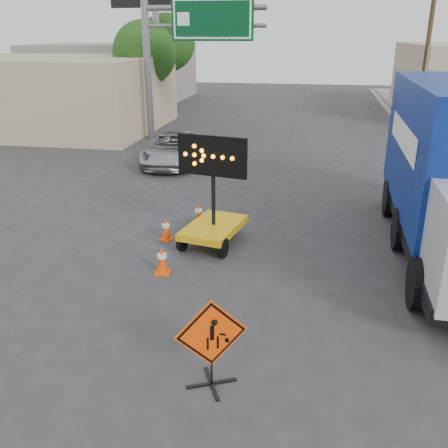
# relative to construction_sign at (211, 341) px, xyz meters

# --- Properties ---
(ground) EXTENTS (100.00, 100.00, 0.00)m
(ground) POSITION_rel_construction_sign_xyz_m (-0.72, 0.91, -0.82)
(ground) COLOR #2D2D30
(ground) RESTS_ON ground
(curb_right) EXTENTS (0.40, 60.00, 0.12)m
(curb_right) POSITION_rel_construction_sign_xyz_m (6.48, 15.91, -0.76)
(curb_right) COLOR gray
(curb_right) RESTS_ON ground
(storefront_left_near) EXTENTS (14.00, 10.00, 4.00)m
(storefront_left_near) POSITION_rel_construction_sign_xyz_m (-14.72, 20.91, 1.18)
(storefront_left_near) COLOR tan
(storefront_left_near) RESTS_ON ground
(storefront_left_far) EXTENTS (12.00, 10.00, 4.40)m
(storefront_left_far) POSITION_rel_construction_sign_xyz_m (-15.72, 34.91, 1.38)
(storefront_left_far) COLOR #A49589
(storefront_left_far) RESTS_ON ground
(highway_gantry) EXTENTS (6.18, 0.38, 6.90)m
(highway_gantry) POSITION_rel_construction_sign_xyz_m (-5.16, 18.87, 4.25)
(highway_gantry) COLOR slate
(highway_gantry) RESTS_ON ground
(utility_pole_far) EXTENTS (1.80, 0.26, 9.00)m
(utility_pole_far) POSITION_rel_construction_sign_xyz_m (7.28, 24.91, 3.86)
(utility_pole_far) COLOR #48311F
(utility_pole_far) RESTS_ON ground
(tree_left_near) EXTENTS (3.71, 3.71, 6.03)m
(tree_left_near) POSITION_rel_construction_sign_xyz_m (-8.72, 22.91, 3.34)
(tree_left_near) COLOR #48311F
(tree_left_near) RESTS_ON ground
(tree_left_far) EXTENTS (4.10, 4.10, 6.66)m
(tree_left_far) POSITION_rel_construction_sign_xyz_m (-9.72, 30.91, 3.78)
(tree_left_far) COLOR #48311F
(tree_left_far) RESTS_ON ground
(construction_sign) EXTENTS (1.07, 0.77, 1.55)m
(construction_sign) POSITION_rel_construction_sign_xyz_m (0.00, 0.00, 0.00)
(construction_sign) COLOR black
(construction_sign) RESTS_ON ground
(arrow_board) EXTENTS (1.83, 2.26, 2.92)m
(arrow_board) POSITION_rel_construction_sign_xyz_m (-1.11, 5.63, -0.17)
(arrow_board) COLOR #DAA10C
(arrow_board) RESTS_ON ground
(pickup_truck) EXTENTS (2.52, 4.85, 1.31)m
(pickup_truck) POSITION_rel_construction_sign_xyz_m (-4.58, 13.90, -0.17)
(pickup_truck) COLOR #A7AAAE
(pickup_truck) RESTS_ON ground
(cone_a) EXTENTS (0.40, 0.40, 0.69)m
(cone_a) POSITION_rel_construction_sign_xyz_m (-1.95, 3.69, -0.47)
(cone_a) COLOR #FF4505
(cone_a) RESTS_ON ground
(cone_b) EXTENTS (0.42, 0.42, 0.64)m
(cone_b) POSITION_rel_construction_sign_xyz_m (-2.45, 5.67, -0.50)
(cone_b) COLOR #FF4505
(cone_b) RESTS_ON ground
(cone_c) EXTENTS (0.41, 0.41, 0.64)m
(cone_c) POSITION_rel_construction_sign_xyz_m (-1.85, 7.01, -0.50)
(cone_c) COLOR #FF4505
(cone_c) RESTS_ON ground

